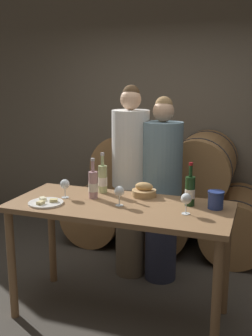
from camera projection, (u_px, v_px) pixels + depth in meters
ground_plane at (120, 314)px, 3.16m from camera, size 10.00×10.00×0.00m
stone_wall_back at (180, 101)px, 4.74m from camera, size 10.00×0.12×3.20m
barrel_stack at (166, 195)px, 4.42m from camera, size 2.24×0.94×1.29m
tasting_table at (120, 220)px, 2.99m from camera, size 1.68×0.73×0.93m
person_left at (130, 181)px, 3.65m from camera, size 0.34×0.34×1.80m
person_right at (162, 190)px, 3.57m from camera, size 0.36×0.36×1.71m
wine_bottle_red at (190, 191)px, 2.91m from camera, size 0.08×0.08×0.33m
wine_bottle_white at (103, 179)px, 3.25m from camera, size 0.08×0.08×0.34m
wine_bottle_rose at (93, 185)px, 3.10m from camera, size 0.08×0.08×0.32m
blue_crock at (216, 199)px, 2.85m from camera, size 0.12×0.12×0.13m
bread_basket at (144, 191)px, 3.16m from camera, size 0.20×0.20×0.12m
cheese_plate at (46, 203)px, 2.97m from camera, size 0.26×0.26×0.04m
wine_glass_far_left at (65, 185)px, 3.11m from camera, size 0.08×0.08×0.15m
wine_glass_left at (119, 192)px, 2.91m from camera, size 0.08×0.08×0.15m
wine_glass_center at (186, 199)px, 2.72m from camera, size 0.08×0.08×0.15m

